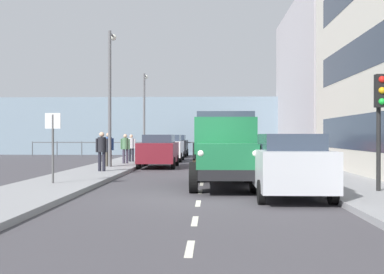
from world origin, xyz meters
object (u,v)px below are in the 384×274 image
pedestrian_near_railing (108,147)px  car_navy_kerbside_3 (245,148)px  truck_vintage_green (225,151)px  car_maroon_oppositeside_0 (159,150)px  lamp_post_far (144,107)px  car_silver_kerbside_near (289,165)px  street_sign (53,135)px  pedestrian_couple_b (102,148)px  traffic_light_near (380,107)px  pedestrian_in_dark_coat (131,146)px  car_red_kerbside_2 (251,151)px  lamp_post_promenade (110,86)px  car_black_oppositeside_2 (176,145)px  pedestrian_couple_a (125,146)px  car_white_oppositeside_1 (169,147)px  car_grey_kerbside_1 (265,156)px

pedestrian_near_railing → car_navy_kerbside_3: bearing=-138.9°
truck_vintage_green → car_maroon_oppositeside_0: 10.48m
lamp_post_far → car_silver_kerbside_near: bearing=107.1°
street_sign → pedestrian_couple_b: bearing=-94.4°
car_maroon_oppositeside_0 → traffic_light_near: (-7.36, 11.98, 1.58)m
car_navy_kerbside_3 → pedestrian_near_railing: pedestrian_near_railing is taller
traffic_light_near → lamp_post_far: bearing=-66.9°
traffic_light_near → car_maroon_oppositeside_0: bearing=-58.5°
lamp_post_far → pedestrian_in_dark_coat: bearing=91.7°
pedestrian_couple_b → car_red_kerbside_2: bearing=-144.9°
car_navy_kerbside_3 → traffic_light_near: 16.87m
car_navy_kerbside_3 → street_sign: bearing=64.0°
pedestrian_couple_b → pedestrian_in_dark_coat: pedestrian_couple_b is taller
pedestrian_couple_b → lamp_post_promenade: (0.29, -3.19, 2.97)m
lamp_post_far → lamp_post_promenade: bearing=89.6°
pedestrian_near_railing → traffic_light_near: size_ratio=0.52×
car_red_kerbside_2 → car_black_oppositeside_2: size_ratio=0.96×
car_navy_kerbside_3 → pedestrian_couple_a: pedestrian_couple_a is taller
car_white_oppositeside_1 → car_black_oppositeside_2: same height
truck_vintage_green → pedestrian_near_railing: size_ratio=3.39×
truck_vintage_green → pedestrian_near_railing: bearing=-56.6°
car_navy_kerbside_3 → truck_vintage_green: bearing=83.6°
truck_vintage_green → pedestrian_in_dark_coat: 13.94m
traffic_light_near → lamp_post_far: size_ratio=0.53×
pedestrian_near_railing → lamp_post_promenade: 2.98m
car_white_oppositeside_1 → car_black_oppositeside_2: (-0.00, -6.41, -0.00)m
pedestrian_near_railing → traffic_light_near: (-9.68, 10.37, 1.34)m
lamp_post_promenade → car_black_oppositeside_2: bearing=-98.9°
car_maroon_oppositeside_0 → car_black_oppositeside_2: size_ratio=1.08×
car_silver_kerbside_near → pedestrian_near_railing: (7.15, -10.78, 0.23)m
pedestrian_near_railing → lamp_post_far: 12.19m
traffic_light_near → lamp_post_promenade: bearing=-47.2°
car_maroon_oppositeside_0 → car_black_oppositeside_2: (-0.00, -12.62, -0.00)m
car_black_oppositeside_2 → pedestrian_in_dark_coat: size_ratio=2.52×
car_red_kerbside_2 → street_sign: bearing=54.4°
car_grey_kerbside_1 → lamp_post_far: size_ratio=0.75×
pedestrian_near_railing → pedestrian_in_dark_coat: 4.61m
pedestrian_couple_b → pedestrian_in_dark_coat: 7.79m
car_navy_kerbside_3 → car_white_oppositeside_1: bearing=-18.3°
car_maroon_oppositeside_0 → pedestrian_in_dark_coat: bearing=-57.0°
pedestrian_near_railing → traffic_light_near: 14.25m
car_silver_kerbside_near → car_white_oppositeside_1: 19.22m
car_grey_kerbside_1 → pedestrian_couple_a: (6.77, -7.60, 0.19)m
truck_vintage_green → car_grey_kerbside_1: size_ratio=1.23×
car_silver_kerbside_near → pedestrian_couple_b: pedestrian_couple_b is taller
car_red_kerbside_2 → car_black_oppositeside_2: (4.82, -12.68, 0.00)m
truck_vintage_green → pedestrian_near_railing: truck_vintage_green is taller
car_maroon_oppositeside_0 → pedestrian_couple_b: pedestrian_couple_b is taller
car_silver_kerbside_near → car_white_oppositeside_1: (4.82, -18.60, 0.00)m
pedestrian_near_railing → car_white_oppositeside_1: bearing=-106.5°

